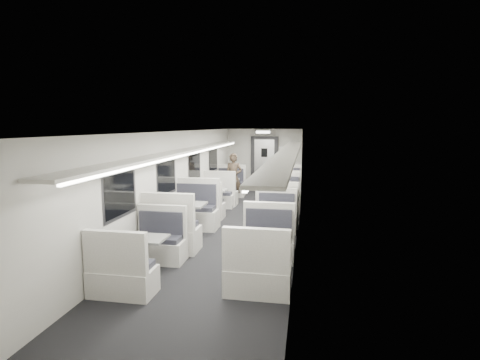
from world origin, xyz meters
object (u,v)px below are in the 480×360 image
at_px(booth_left_c, 184,220).
at_px(booth_right_b, 280,204).
at_px(exit_sign, 263,132).
at_px(booth_left_b, 213,200).
at_px(vestibule_door, 264,163).
at_px(passenger, 233,178).
at_px(booth_left_a, 226,189).
at_px(booth_right_a, 286,189).
at_px(booth_right_d, 263,254).
at_px(booth_right_c, 273,226).
at_px(booth_left_d, 143,256).

bearing_deg(booth_left_c, booth_right_b, 48.26).
relative_size(booth_right_b, exit_sign, 3.53).
bearing_deg(booth_right_b, booth_left_c, -131.74).
xyz_separation_m(booth_left_b, vestibule_door, (1.00, 4.57, 0.69)).
distance_m(booth_right_b, passenger, 2.68).
bearing_deg(passenger, booth_left_a, 157.72).
relative_size(booth_right_a, booth_right_d, 1.04).
xyz_separation_m(booth_right_c, booth_right_d, (0.00, -1.93, 0.01)).
distance_m(booth_left_a, booth_left_c, 4.44).
distance_m(booth_right_a, booth_right_c, 4.79).
distance_m(booth_left_d, vestibule_door, 9.45).
xyz_separation_m(booth_left_a, exit_sign, (1.00, 2.27, 1.91)).
height_order(booth_left_b, exit_sign, exit_sign).
height_order(booth_left_c, passenger, passenger).
relative_size(booth_left_c, booth_right_b, 1.06).
distance_m(passenger, exit_sign, 2.93).
xyz_separation_m(booth_left_b, booth_right_d, (2.00, -4.40, 0.01)).
distance_m(booth_left_b, passenger, 1.73).
height_order(booth_left_b, vestibule_door, vestibule_door).
relative_size(booth_left_c, exit_sign, 3.73).
bearing_deg(booth_left_b, vestibule_door, 77.66).
bearing_deg(booth_right_c, passenger, 112.50).
bearing_deg(booth_left_c, vestibule_door, 82.09).
xyz_separation_m(booth_left_d, booth_right_a, (2.00, 7.12, 0.03)).
bearing_deg(booth_left_d, booth_left_b, 90.00).
distance_m(booth_right_a, passenger, 1.88).
relative_size(booth_right_c, exit_sign, 3.15).
bearing_deg(booth_left_c, passenger, 86.04).
bearing_deg(booth_left_b, booth_right_d, -65.53).
bearing_deg(exit_sign, passenger, -106.11).
bearing_deg(booth_right_d, booth_left_c, 138.51).
bearing_deg(booth_right_a, booth_left_b, -130.78).
relative_size(booth_left_c, vestibule_door, 1.10).
distance_m(booth_right_d, exit_sign, 8.75).
height_order(booth_right_b, exit_sign, exit_sign).
bearing_deg(booth_right_a, booth_right_d, -90.00).
relative_size(booth_left_b, booth_left_c, 0.84).
distance_m(booth_left_c, booth_right_c, 2.01).
xyz_separation_m(booth_right_c, passenger, (-1.70, 4.11, 0.46)).
height_order(booth_left_a, booth_left_d, booth_left_a).
xyz_separation_m(booth_right_a, booth_right_d, (0.00, -6.71, -0.01)).
bearing_deg(booth_right_c, booth_right_a, 90.00).
distance_m(booth_left_c, booth_right_b, 3.00).
xyz_separation_m(booth_right_a, exit_sign, (-1.00, 1.77, 1.90)).
xyz_separation_m(booth_left_d, vestibule_door, (1.00, 9.38, 0.69)).
relative_size(booth_left_a, booth_right_d, 1.04).
xyz_separation_m(booth_right_c, vestibule_door, (-1.00, 7.04, 0.69)).
bearing_deg(booth_right_c, booth_left_d, -130.58).
distance_m(booth_left_b, booth_right_d, 4.83).
relative_size(booth_left_a, booth_right_c, 1.07).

